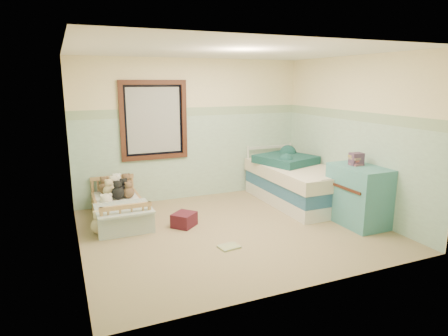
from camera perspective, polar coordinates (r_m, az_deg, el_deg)
name	(u,v)px	position (r m, az deg, el deg)	size (l,w,h in m)	color
floor	(233,230)	(5.75, 1.33, -9.02)	(4.20, 3.60, 0.02)	brown
ceiling	(234,50)	(5.36, 1.48, 16.88)	(4.20, 3.60, 0.02)	white
wall_back	(192,130)	(7.08, -4.67, 5.60)	(4.20, 0.04, 2.50)	beige
wall_front	(310,172)	(3.88, 12.47, -0.51)	(4.20, 0.04, 2.50)	beige
wall_left	(72,156)	(4.94, -21.36, 1.71)	(0.04, 3.60, 2.50)	beige
wall_right	(353,136)	(6.56, 18.39, 4.44)	(0.04, 3.60, 2.50)	beige
wainscot_mint	(193,157)	(7.14, -4.56, 1.60)	(4.20, 0.01, 1.50)	#94B19B
border_strip	(192,112)	(7.03, -4.68, 8.21)	(4.20, 0.01, 0.15)	#457C54
window_frame	(154,120)	(6.83, -10.21, 6.87)	(1.16, 0.06, 1.36)	#3D170D
window_blinds	(154,120)	(6.84, -10.22, 6.88)	(0.92, 0.01, 1.12)	#B3B3B1
toddler_bed_frame	(120,214)	(6.30, -15.03, -6.53)	(0.71, 1.43, 0.18)	#9A653E
toddler_mattress	(119,205)	(6.25, -15.11, -5.22)	(0.65, 1.37, 0.12)	silver
patchwork_quilt	(123,209)	(5.81, -14.52, -5.77)	(0.77, 0.71, 0.03)	#5A7EBB
plush_bed_brown	(105,188)	(6.67, -17.08, -2.80)	(0.20, 0.20, 0.20)	brown
plush_bed_white	(117,186)	(6.69, -15.39, -2.55)	(0.22, 0.22, 0.22)	silver
plush_bed_tan	(109,191)	(6.46, -16.43, -3.24)	(0.20, 0.20, 0.20)	beige
plush_bed_dark	(124,190)	(6.49, -14.41, -3.08)	(0.19, 0.19, 0.19)	black
plush_floor_cream	(107,211)	(6.32, -16.75, -6.07)	(0.29, 0.29, 0.29)	beige
plush_floor_tan	(99,226)	(5.82, -17.78, -8.04)	(0.23, 0.23, 0.23)	beige
twin_bed_frame	(296,197)	(7.03, 10.48, -4.13)	(1.00, 2.00, 0.22)	white
twin_boxspring	(296,185)	(6.97, 10.55, -2.40)	(1.00, 2.00, 0.22)	navy
twin_mattress	(297,172)	(6.92, 10.63, -0.64)	(1.04, 2.04, 0.22)	beige
teal_blanket	(286,159)	(7.10, 9.02, 1.25)	(0.85, 0.90, 0.14)	#0F302A
dresser	(358,195)	(6.16, 19.06, -3.81)	(0.55, 0.89, 0.89)	teal
book_stack	(356,159)	(6.10, 18.80, 1.25)	(0.19, 0.14, 0.19)	brown
red_pillow	(184,220)	(5.85, -5.85, -7.53)	(0.33, 0.29, 0.20)	maroon
floor_book	(229,247)	(5.15, 0.74, -11.45)	(0.26, 0.20, 0.02)	yellow
extra_plush_0	(114,188)	(6.62, -15.77, -2.79)	(0.20, 0.20, 0.20)	beige
extra_plush_1	(127,185)	(6.75, -14.08, -2.41)	(0.20, 0.20, 0.20)	brown
extra_plush_2	(129,192)	(6.33, -13.78, -3.50)	(0.18, 0.18, 0.18)	brown
extra_plush_3	(118,193)	(6.31, -15.23, -3.53)	(0.20, 0.20, 0.20)	black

